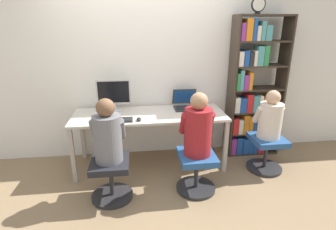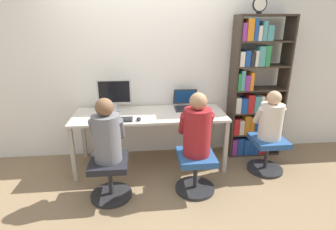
{
  "view_description": "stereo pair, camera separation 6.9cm",
  "coord_description": "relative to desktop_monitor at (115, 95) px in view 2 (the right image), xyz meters",
  "views": [
    {
      "loc": [
        -0.17,
        -2.89,
        1.84
      ],
      "look_at": [
        0.22,
        0.19,
        0.77
      ],
      "focal_mm": 28.0,
      "sensor_mm": 36.0,
      "label": 1
    },
    {
      "loc": [
        -0.1,
        -2.9,
        1.84
      ],
      "look_at": [
        0.22,
        0.19,
        0.77
      ],
      "focal_mm": 28.0,
      "sensor_mm": 36.0,
      "label": 2
    }
  ],
  "objects": [
    {
      "name": "desktop_monitor",
      "position": [
        0.0,
        0.0,
        0.0
      ],
      "size": [
        0.46,
        0.22,
        0.42
      ],
      "color": "beige",
      "rests_on": "desk"
    },
    {
      "name": "keyboard",
      "position": [
        0.02,
        -0.44,
        -0.2
      ],
      "size": [
        0.45,
        0.15,
        0.03
      ],
      "color": "#232326",
      "rests_on": "desk"
    },
    {
      "name": "person_at_monitor",
      "position": [
        -0.01,
        -0.9,
        -0.18
      ],
      "size": [
        0.36,
        0.33,
        0.69
      ],
      "color": "slate",
      "rests_on": "office_chair_left"
    },
    {
      "name": "office_chair_left",
      "position": [
        -0.01,
        -0.91,
        -0.68
      ],
      "size": [
        0.46,
        0.46,
        0.47
      ],
      "color": "#262628",
      "rests_on": "ground_plane"
    },
    {
      "name": "bookshelf",
      "position": [
        1.93,
        -0.04,
        -0.05
      ],
      "size": [
        0.76,
        0.3,
        1.97
      ],
      "color": "#382D23",
      "rests_on": "ground_plane"
    },
    {
      "name": "office_chair_right",
      "position": [
        0.95,
        -0.88,
        -0.68
      ],
      "size": [
        0.46,
        0.46,
        0.47
      ],
      "color": "#262628",
      "rests_on": "ground_plane"
    },
    {
      "name": "person_near_shelf",
      "position": [
        1.97,
        -0.54,
        -0.22
      ],
      "size": [
        0.35,
        0.31,
        0.62
      ],
      "color": "beige",
      "rests_on": "office_chair_side"
    },
    {
      "name": "desk_clock",
      "position": [
        1.86,
        -0.11,
        1.13
      ],
      "size": [
        0.18,
        0.03,
        0.2
      ],
      "color": "black",
      "rests_on": "bookshelf"
    },
    {
      "name": "computer_mouse_by_keyboard",
      "position": [
        0.32,
        -0.46,
        -0.19
      ],
      "size": [
        0.06,
        0.1,
        0.04
      ],
      "color": "black",
      "rests_on": "desk"
    },
    {
      "name": "desk",
      "position": [
        0.46,
        -0.22,
        -0.28
      ],
      "size": [
        1.98,
        0.72,
        0.74
      ],
      "color": "beige",
      "rests_on": "ground_plane"
    },
    {
      "name": "person_at_laptop",
      "position": [
        0.95,
        -0.87,
        -0.17
      ],
      "size": [
        0.37,
        0.34,
        0.71
      ],
      "color": "maroon",
      "rests_on": "office_chair_right"
    },
    {
      "name": "laptop",
      "position": [
        0.98,
        -0.02,
        -0.16
      ],
      "size": [
        0.33,
        0.36,
        0.25
      ],
      "color": "#2D2D30",
      "rests_on": "desk"
    },
    {
      "name": "ground_plane",
      "position": [
        0.46,
        -0.58,
        -0.95
      ],
      "size": [
        14.0,
        14.0,
        0.0
      ],
      "primitive_type": "plane",
      "color": "#846B4C"
    },
    {
      "name": "office_chair_side",
      "position": [
        1.97,
        -0.54,
        -0.68
      ],
      "size": [
        0.46,
        0.46,
        0.47
      ],
      "color": "#262628",
      "rests_on": "ground_plane"
    },
    {
      "name": "wall_back",
      "position": [
        0.46,
        0.21,
        0.35
      ],
      "size": [
        10.0,
        0.05,
        2.6
      ],
      "color": "white",
      "rests_on": "ground_plane"
    }
  ]
}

